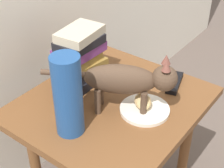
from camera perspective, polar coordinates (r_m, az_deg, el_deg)
side_table at (r=1.35m, az=0.00°, el=-5.68°), size 0.69×0.61×0.56m
plate at (r=1.26m, az=5.47°, el=-4.28°), size 0.18×0.18×0.01m
bread_roll at (r=1.24m, az=5.17°, el=-2.92°), size 0.10×0.10×0.05m
cat at (r=1.19m, az=2.82°, el=0.70°), size 0.27×0.43×0.23m
book_stack at (r=1.34m, az=-5.49°, el=4.23°), size 0.21×0.15×0.24m
green_vase at (r=1.10m, az=-7.38°, el=-2.00°), size 0.09×0.09×0.29m
tv_remote at (r=1.41m, az=10.41°, el=0.23°), size 0.16×0.09×0.02m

